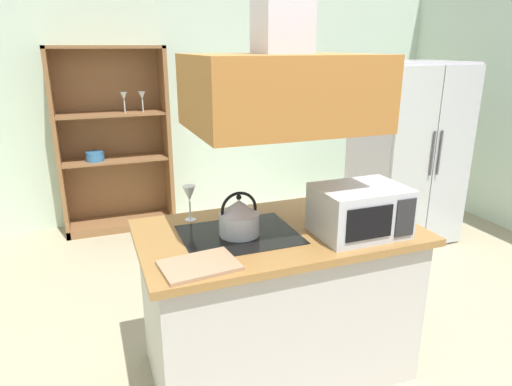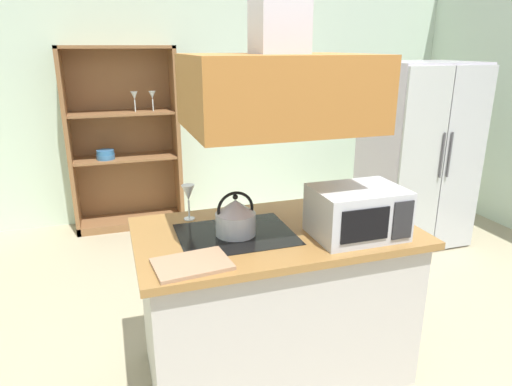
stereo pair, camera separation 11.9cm
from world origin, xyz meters
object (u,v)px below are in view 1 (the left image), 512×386
Objects in this scene: cutting_board at (199,265)px; fruit_bowl at (343,199)px; dish_cabinet at (114,151)px; kettle at (239,217)px; microwave at (360,211)px; refrigerator at (407,153)px; wine_glass_on_counter at (189,195)px.

fruit_bowl is (1.04, 0.49, 0.03)m from cutting_board.
dish_cabinet is 7.82× the size of kettle.
fruit_bowl is (0.16, 0.41, -0.09)m from microwave.
refrigerator is 2.27m from microwave.
dish_cabinet is 9.01× the size of wine_glass_on_counter.
dish_cabinet reaches higher than wine_glass_on_counter.
kettle is (-2.19, -1.40, 0.14)m from refrigerator.
cutting_board is at bearing -86.96° from dish_cabinet.
kettle is 0.36m from wine_glass_on_counter.
microwave is 1.88× the size of fruit_bowl.
dish_cabinet is 2.76m from fruit_bowl.
dish_cabinet reaches higher than refrigerator.
fruit_bowl is (0.75, 0.21, -0.06)m from kettle.
refrigerator is 2.93m from dish_cabinet.
dish_cabinet is at bearing 153.87° from refrigerator.
kettle is 0.63m from microwave.
refrigerator is 3.73× the size of microwave.
kettle is 0.52× the size of microwave.
cutting_board is 1.15m from fruit_bowl.
wine_glass_on_counter is at bearing 80.88° from cutting_board.
fruit_bowl is (1.20, -2.48, 0.12)m from dish_cabinet.
kettle is 1.15× the size of wine_glass_on_counter.
fruit_bowl is at bearing 69.38° from microwave.
refrigerator is at bearing -26.13° from dish_cabinet.
microwave reaches higher than fruit_bowl.
kettle is (0.45, -2.69, 0.18)m from dish_cabinet.
microwave is 2.23× the size of wine_glass_on_counter.
fruit_bowl is at bearing 25.27° from cutting_board.
kettle reaches higher than wine_glass_on_counter.
dish_cabinet is 2.98m from cutting_board.
fruit_bowl is at bearing 15.37° from kettle.
microwave reaches higher than cutting_board.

